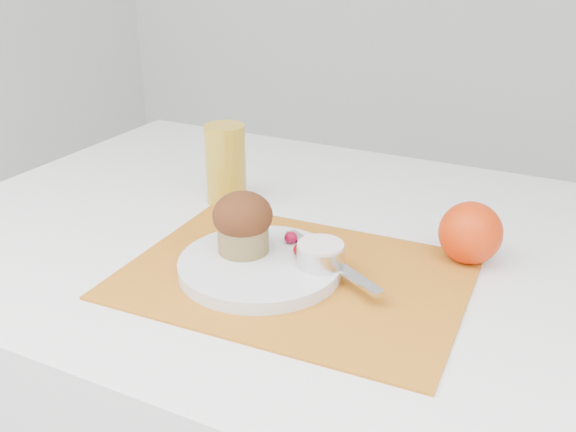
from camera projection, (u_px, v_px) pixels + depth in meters
The scene contains 10 objects.
placemat at pixel (295, 276), 0.82m from camera, with size 0.43×0.31×0.00m, color #BD6C1A.
plate at pixel (260, 266), 0.82m from camera, with size 0.21×0.21×0.02m, color silver.
ramekin at pixel (320, 256), 0.80m from camera, with size 0.06×0.06×0.03m, color silver.
cream at pixel (321, 246), 0.80m from camera, with size 0.06×0.06×0.01m, color silver.
raspberry_near at pixel (291, 238), 0.86m from camera, with size 0.02×0.02×0.02m, color #610217.
raspberry_far at pixel (302, 250), 0.82m from camera, with size 0.02×0.02×0.02m, color #600203.
butter_knife at pixel (331, 260), 0.81m from camera, with size 0.20×0.02×0.00m, color silver.
orange at pixel (470, 233), 0.84m from camera, with size 0.08×0.08×0.08m, color red.
juice_glass at pixel (226, 164), 1.02m from camera, with size 0.06×0.06×0.13m, color gold.
muffin at pixel (243, 222), 0.83m from camera, with size 0.08×0.08×0.08m.
Camera 1 is at (0.33, -0.72, 1.16)m, focal length 40.00 mm.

